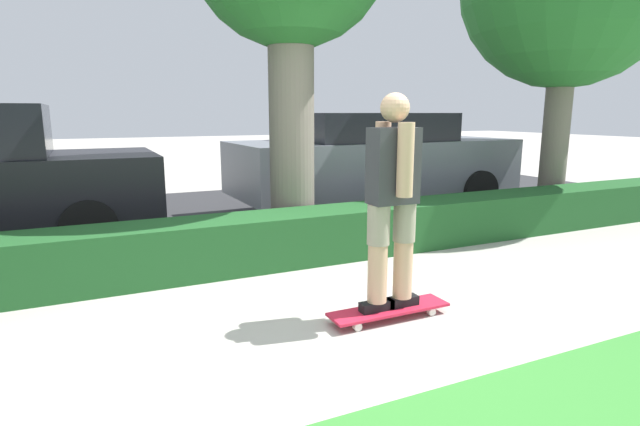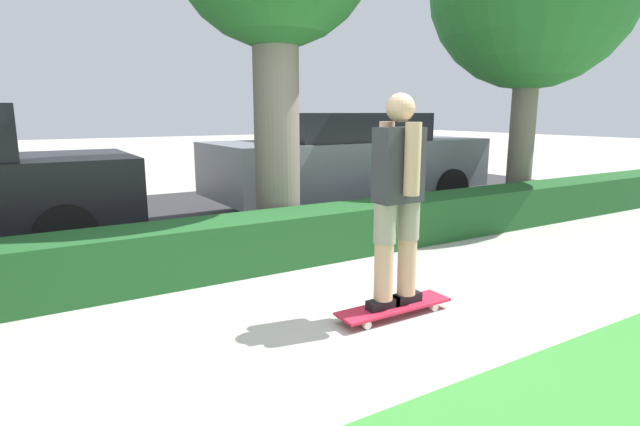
{
  "view_description": "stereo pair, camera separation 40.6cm",
  "coord_description": "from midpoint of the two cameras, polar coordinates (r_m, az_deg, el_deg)",
  "views": [
    {
      "loc": [
        -1.51,
        -3.01,
        1.51
      ],
      "look_at": [
        0.18,
        0.6,
        0.71
      ],
      "focal_mm": 28.0,
      "sensor_mm": 36.0,
      "label": 1
    },
    {
      "loc": [
        -1.86,
        -2.82,
        1.51
      ],
      "look_at": [
        0.18,
        0.6,
        0.71
      ],
      "focal_mm": 28.0,
      "sensor_mm": 36.0,
      "label": 2
    }
  ],
  "objects": [
    {
      "name": "ground_plane",
      "position": [
        3.69,
        4.72,
        -12.82
      ],
      "size": [
        60.0,
        60.0,
        0.0
      ],
      "primitive_type": "plane",
      "color": "#ADA89E"
    },
    {
      "name": "street_asphalt",
      "position": [
        7.46,
        -11.44,
        -0.48
      ],
      "size": [
        16.39,
        5.0,
        0.01
      ],
      "color": "#2D2D30",
      "rests_on": "ground_plane"
    },
    {
      "name": "hedge_row",
      "position": [
        4.98,
        -4.4,
        -3.22
      ],
      "size": [
        16.39,
        0.6,
        0.52
      ],
      "color": "#1E5123",
      "rests_on": "ground_plane"
    },
    {
      "name": "skateboard",
      "position": [
        3.85,
        10.97,
        -10.87
      ],
      "size": [
        0.94,
        0.24,
        0.08
      ],
      "color": "red",
      "rests_on": "ground_plane"
    },
    {
      "name": "skater_person",
      "position": [
        3.61,
        11.48,
        1.67
      ],
      "size": [
        0.48,
        0.4,
        1.57
      ],
      "color": "black",
      "rests_on": "skateboard"
    },
    {
      "name": "parked_car_middle",
      "position": [
        7.85,
        7.7,
        6.11
      ],
      "size": [
        4.49,
        1.87,
        1.51
      ],
      "rotation": [
        0.0,
        0.0,
        0.03
      ],
      "color": "slate",
      "rests_on": "ground_plane"
    }
  ]
}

